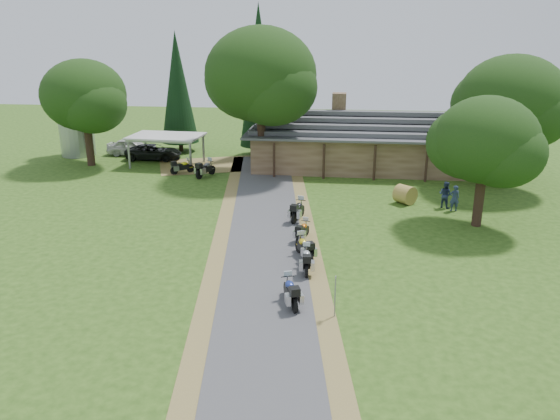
# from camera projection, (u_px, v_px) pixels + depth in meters

# --- Properties ---
(ground) EXTENTS (120.00, 120.00, 0.00)m
(ground) POSITION_uv_depth(u_px,v_px,m) (263.00, 284.00, 25.69)
(ground) COLOR #2A4914
(ground) RESTS_ON ground
(driveway) EXTENTS (51.95, 51.95, 0.00)m
(driveway) POSITION_uv_depth(u_px,v_px,m) (265.00, 251.00, 29.51)
(driveway) COLOR #444446
(driveway) RESTS_ON ground
(lodge) EXTENTS (21.40, 9.40, 4.90)m
(lodge) POSITION_uv_depth(u_px,v_px,m) (373.00, 139.00, 46.88)
(lodge) COLOR brown
(lodge) RESTS_ON ground
(silo) EXTENTS (3.53, 3.53, 6.36)m
(silo) POSITION_uv_depth(u_px,v_px,m) (75.00, 122.00, 51.04)
(silo) COLOR gray
(silo) RESTS_ON ground
(carport) EXTENTS (6.39, 4.48, 2.66)m
(carport) POSITION_uv_depth(u_px,v_px,m) (167.00, 150.00, 47.84)
(carport) COLOR silver
(carport) RESTS_ON ground
(car_white_sedan) EXTENTS (2.55, 6.01, 2.00)m
(car_white_sedan) POSITION_uv_depth(u_px,v_px,m) (132.00, 145.00, 51.75)
(car_white_sedan) COLOR silver
(car_white_sedan) RESTS_ON ground
(car_dark_suv) EXTENTS (2.52, 5.57, 2.11)m
(car_dark_suv) POSITION_uv_depth(u_px,v_px,m) (154.00, 148.00, 50.01)
(car_dark_suv) COLOR black
(car_dark_suv) RESTS_ON ground
(motorcycle_row_a) EXTENTS (1.22, 2.02, 1.31)m
(motorcycle_row_a) POSITION_uv_depth(u_px,v_px,m) (291.00, 290.00, 23.58)
(motorcycle_row_a) COLOR navy
(motorcycle_row_a) RESTS_ON ground
(motorcycle_row_b) EXTENTS (0.79, 1.96, 1.31)m
(motorcycle_row_b) POSITION_uv_depth(u_px,v_px,m) (307.00, 259.00, 26.85)
(motorcycle_row_b) COLOR #B6BABF
(motorcycle_row_b) RESTS_ON ground
(motorcycle_row_c) EXTENTS (1.42, 1.99, 1.31)m
(motorcycle_row_c) POSITION_uv_depth(u_px,v_px,m) (304.00, 246.00, 28.38)
(motorcycle_row_c) COLOR yellow
(motorcycle_row_c) RESTS_ON ground
(motorcycle_row_d) EXTENTS (0.98, 1.81, 1.18)m
(motorcycle_row_d) POSITION_uv_depth(u_px,v_px,m) (303.00, 230.00, 30.92)
(motorcycle_row_d) COLOR #C55F0F
(motorcycle_row_d) RESTS_ON ground
(motorcycle_row_e) EXTENTS (1.09, 2.13, 1.39)m
(motorcycle_row_e) POSITION_uv_depth(u_px,v_px,m) (298.00, 209.00, 34.10)
(motorcycle_row_e) COLOR black
(motorcycle_row_e) RESTS_ON ground
(motorcycle_carport_a) EXTENTS (1.81, 1.66, 1.27)m
(motorcycle_carport_a) POSITION_uv_depth(u_px,v_px,m) (182.00, 166.00, 45.21)
(motorcycle_carport_a) COLOR yellow
(motorcycle_carport_a) RESTS_ON ground
(motorcycle_carport_b) EXTENTS (1.49, 2.23, 1.46)m
(motorcycle_carport_b) POSITION_uv_depth(u_px,v_px,m) (206.00, 168.00, 44.20)
(motorcycle_carport_b) COLOR slate
(motorcycle_carport_b) RESTS_ON ground
(person_a) EXTENTS (0.63, 0.49, 2.04)m
(person_a) POSITION_uv_depth(u_px,v_px,m) (455.00, 196.00, 35.73)
(person_a) COLOR navy
(person_a) RESTS_ON ground
(person_b) EXTENTS (0.74, 0.71, 2.12)m
(person_b) POSITION_uv_depth(u_px,v_px,m) (445.00, 192.00, 36.38)
(person_b) COLOR navy
(person_b) RESTS_ON ground
(hay_bale) EXTENTS (1.73, 1.73, 1.28)m
(hay_bale) POSITION_uv_depth(u_px,v_px,m) (405.00, 194.00, 37.39)
(hay_bale) COLOR olive
(hay_bale) RESTS_ON ground
(sign_post) EXTENTS (0.33, 0.06, 1.85)m
(sign_post) POSITION_uv_depth(u_px,v_px,m) (335.00, 297.00, 22.44)
(sign_post) COLOR gray
(sign_post) RESTS_ON ground
(oak_lodge_left) EXTENTS (8.82, 8.82, 12.97)m
(oak_lodge_left) POSITION_uv_depth(u_px,v_px,m) (261.00, 94.00, 43.38)
(oak_lodge_left) COLOR #16330F
(oak_lodge_left) RESTS_ON ground
(oak_lodge_right) EXTENTS (7.79, 7.79, 10.47)m
(oak_lodge_right) POSITION_uv_depth(u_px,v_px,m) (509.00, 118.00, 39.98)
(oak_lodge_right) COLOR #16330F
(oak_lodge_right) RESTS_ON ground
(oak_driveway) EXTENTS (6.01, 6.01, 8.55)m
(oak_driveway) POSITION_uv_depth(u_px,v_px,m) (484.00, 157.00, 32.00)
(oak_driveway) COLOR #16330F
(oak_driveway) RESTS_ON ground
(oak_silo) EXTENTS (7.12, 7.12, 9.86)m
(oak_silo) POSITION_uv_depth(u_px,v_px,m) (85.00, 109.00, 46.66)
(oak_silo) COLOR #16330F
(oak_silo) RESTS_ON ground
(cedar_near) EXTENTS (3.71, 3.71, 13.77)m
(cedar_near) POSITION_uv_depth(u_px,v_px,m) (259.00, 81.00, 49.91)
(cedar_near) COLOR black
(cedar_near) RESTS_ON ground
(cedar_far) EXTENTS (3.57, 3.57, 11.39)m
(cedar_far) POSITION_uv_depth(u_px,v_px,m) (178.00, 92.00, 52.03)
(cedar_far) COLOR black
(cedar_far) RESTS_ON ground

